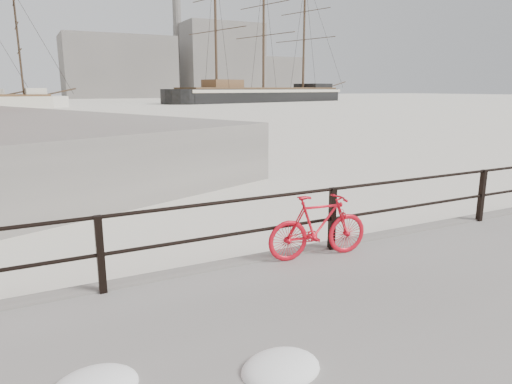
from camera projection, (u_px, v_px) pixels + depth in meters
name	position (u px, v px, depth m)	size (l,w,h in m)	color
ground	(470.00, 236.00, 9.03)	(400.00, 400.00, 0.00)	white
guardrail	(481.00, 196.00, 8.71)	(28.00, 0.10, 1.00)	black
bicycle	(318.00, 226.00, 6.83)	(1.61, 0.24, 0.97)	red
barque_black	(263.00, 102.00, 98.12)	(54.85, 17.95, 31.40)	black
industrial_west	(119.00, 67.00, 137.51)	(32.00, 18.00, 18.00)	gray
industrial_mid	(219.00, 61.00, 156.68)	(26.00, 20.00, 24.00)	gray
industrial_east	(271.00, 77.00, 172.32)	(20.00, 16.00, 14.00)	gray
smokestack	(177.00, 30.00, 153.05)	(2.80, 2.80, 44.00)	gray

